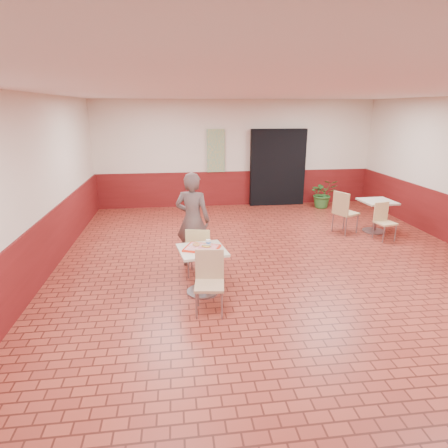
{
  "coord_description": "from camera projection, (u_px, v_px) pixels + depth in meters",
  "views": [
    {
      "loc": [
        -1.73,
        -5.71,
        2.76
      ],
      "look_at": [
        -0.99,
        0.06,
        0.95
      ],
      "focal_mm": 30.0,
      "sensor_mm": 36.0,
      "label": 1
    }
  ],
  "objects": [
    {
      "name": "chair_main_front",
      "position": [
        209.0,
        278.0,
        5.21
      ],
      "size": [
        0.45,
        0.45,
        0.87
      ],
      "rotation": [
        0.0,
        0.0,
        -0.12
      ],
      "color": "tan",
      "rests_on": "ground"
    },
    {
      "name": "main_table",
      "position": [
        202.0,
        263.0,
        5.71
      ],
      "size": [
        0.69,
        0.69,
        0.72
      ],
      "rotation": [
        0.0,
        0.0,
        0.16
      ],
      "color": "beige",
      "rests_on": "ground"
    },
    {
      "name": "room_shell",
      "position": [
        286.0,
        190.0,
        5.99
      ],
      "size": [
        8.01,
        10.01,
        3.01
      ],
      "color": "maroon",
      "rests_on": "ground"
    },
    {
      "name": "promo_poster",
      "position": [
        216.0,
        151.0,
        10.57
      ],
      "size": [
        0.5,
        0.03,
        1.2
      ],
      "primitive_type": "cube",
      "color": "gray",
      "rests_on": "wainscot_band"
    },
    {
      "name": "chair_second_front",
      "position": [
        384.0,
        219.0,
        8.14
      ],
      "size": [
        0.44,
        0.44,
        0.8
      ],
      "rotation": [
        0.0,
        0.0,
        0.21
      ],
      "color": "#E5C989",
      "rests_on": "ground"
    },
    {
      "name": "chair_main_back",
      "position": [
        199.0,
        250.0,
        6.28
      ],
      "size": [
        0.47,
        0.47,
        0.87
      ],
      "rotation": [
        0.0,
        0.0,
        2.94
      ],
      "color": "#DFD186",
      "rests_on": "ground"
    },
    {
      "name": "serving_tray",
      "position": [
        202.0,
        248.0,
        5.64
      ],
      "size": [
        0.5,
        0.39,
        0.03
      ],
      "rotation": [
        0.0,
        0.0,
        -0.4
      ],
      "color": "red",
      "rests_on": "main_table"
    },
    {
      "name": "second_table",
      "position": [
        376.0,
        211.0,
        8.59
      ],
      "size": [
        0.7,
        0.7,
        0.74
      ],
      "rotation": [
        0.0,
        0.0,
        0.06
      ],
      "color": "#B8AB94",
      "rests_on": "ground"
    },
    {
      "name": "potted_plant",
      "position": [
        323.0,
        193.0,
        10.73
      ],
      "size": [
        0.78,
        0.69,
        0.83
      ],
      "primitive_type": "imported",
      "rotation": [
        0.0,
        0.0,
        -0.06
      ],
      "color": "#2F6B2A",
      "rests_on": "ground"
    },
    {
      "name": "customer",
      "position": [
        193.0,
        220.0,
        6.63
      ],
      "size": [
        0.73,
        0.6,
        1.72
      ],
      "primitive_type": "imported",
      "rotation": [
        0.0,
        0.0,
        2.79
      ],
      "color": "brown",
      "rests_on": "ground"
    },
    {
      "name": "long_john_donut",
      "position": [
        206.0,
        246.0,
        5.62
      ],
      "size": [
        0.15,
        0.11,
        0.04
      ],
      "rotation": [
        0.0,
        0.0,
        -0.3
      ],
      "color": "gold",
      "rests_on": "serving_tray"
    },
    {
      "name": "paper_cup",
      "position": [
        208.0,
        243.0,
        5.69
      ],
      "size": [
        0.07,
        0.07,
        0.09
      ],
      "rotation": [
        0.0,
        0.0,
        0.33
      ],
      "color": "white",
      "rests_on": "serving_tray"
    },
    {
      "name": "chair_second_left",
      "position": [
        344.0,
        210.0,
        8.5
      ],
      "size": [
        0.59,
        0.59,
        0.97
      ],
      "rotation": [
        0.0,
        0.0,
        2.01
      ],
      "color": "tan",
      "rests_on": "ground"
    },
    {
      "name": "ring_donut",
      "position": [
        196.0,
        245.0,
        5.69
      ],
      "size": [
        0.14,
        0.14,
        0.03
      ],
      "primitive_type": "torus",
      "rotation": [
        0.0,
        0.0,
        0.3
      ],
      "color": "#D6944E",
      "rests_on": "serving_tray"
    },
    {
      "name": "wainscot_band",
      "position": [
        283.0,
        248.0,
        6.29
      ],
      "size": [
        8.0,
        10.0,
        1.0
      ],
      "color": "#5E1212",
      "rests_on": "ground"
    },
    {
      "name": "corridor_doorway",
      "position": [
        278.0,
        168.0,
        10.88
      ],
      "size": [
        1.6,
        0.22,
        2.2
      ],
      "primitive_type": "cube",
      "color": "black",
      "rests_on": "ground"
    }
  ]
}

